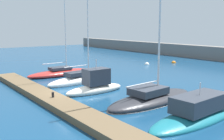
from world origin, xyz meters
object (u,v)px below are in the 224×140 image
sailboat_red_nearest (61,73)px  mooring_buoy_white (147,65)px  mooring_buoy_orange (174,63)px  dock_bollard (53,95)px  motorboat_teal_fifth (198,113)px  sailboat_white_second (82,79)px  sailboat_charcoal_fourth (152,97)px  motorboat_ivory_third (96,85)px

sailboat_red_nearest → mooring_buoy_white: size_ratio=18.09×
mooring_buoy_orange → mooring_buoy_white: mooring_buoy_white is taller
dock_bollard → mooring_buoy_orange: bearing=111.3°
motorboat_teal_fifth → sailboat_white_second: bearing=87.9°
sailboat_charcoal_fourth → sailboat_white_second: bearing=88.8°
sailboat_charcoal_fourth → mooring_buoy_white: size_ratio=26.04×
sailboat_white_second → sailboat_charcoal_fourth: 10.38m
sailboat_white_second → motorboat_ivory_third: (4.73, -1.18, 0.33)m
sailboat_red_nearest → mooring_buoy_white: 15.60m
mooring_buoy_white → sailboat_charcoal_fourth: bearing=-42.7°
mooring_buoy_orange → mooring_buoy_white: 5.28m
mooring_buoy_orange → dock_bollard: (10.51, -26.94, 0.73)m
sailboat_white_second → mooring_buoy_white: bearing=14.8°
mooring_buoy_white → dock_bollard: 24.78m
motorboat_ivory_third → mooring_buoy_orange: motorboat_ivory_third is taller
motorboat_teal_fifth → dock_bollard: size_ratio=21.91×
mooring_buoy_white → dock_bollard: (11.75, -21.80, 0.73)m
sailboat_red_nearest → mooring_buoy_white: sailboat_red_nearest is taller
sailboat_white_second → mooring_buoy_white: sailboat_white_second is taller
sailboat_white_second → dock_bollard: 8.45m
motorboat_ivory_third → mooring_buoy_white: bearing=31.0°
mooring_buoy_orange → dock_bollard: dock_bollard is taller
motorboat_ivory_third → sailboat_white_second: bearing=74.9°
mooring_buoy_orange → motorboat_teal_fifth: bearing=-45.9°
motorboat_teal_fifth → mooring_buoy_white: size_ratio=11.91×
motorboat_teal_fifth → sailboat_charcoal_fourth: bearing=82.6°
sailboat_white_second → motorboat_ivory_third: bearing=-109.7°
motorboat_ivory_third → sailboat_charcoal_fourth: bearing=-72.2°
sailboat_red_nearest → mooring_buoy_orange: size_ratio=19.47×
sailboat_white_second → sailboat_charcoal_fourth: bearing=-91.6°
mooring_buoy_orange → sailboat_red_nearest: bearing=-92.1°
sailboat_red_nearest → sailboat_charcoal_fourth: bearing=-89.1°
sailboat_white_second → sailboat_charcoal_fourth: size_ratio=0.87×
motorboat_teal_fifth → mooring_buoy_white: 26.02m
motorboat_ivory_third → mooring_buoy_white: size_ratio=7.69×
sailboat_red_nearest → mooring_buoy_orange: (0.75, 20.72, -0.36)m
sailboat_white_second → dock_bollard: sailboat_white_second is taller
motorboat_teal_fifth → sailboat_red_nearest: bearing=87.1°
motorboat_teal_fifth → mooring_buoy_orange: size_ratio=12.82×
sailboat_red_nearest → sailboat_white_second: bearing=-92.8°
motorboat_teal_fifth → motorboat_ivory_third: bearing=95.0°
sailboat_white_second → mooring_buoy_white: (-5.88, 15.73, -0.37)m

